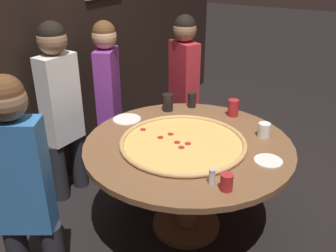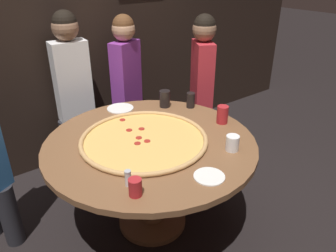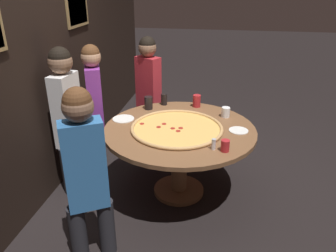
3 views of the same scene
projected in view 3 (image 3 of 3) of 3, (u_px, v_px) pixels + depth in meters
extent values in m
plane|color=black|center=(179.00, 191.00, 3.46)|extent=(24.00, 24.00, 0.00)
cube|color=black|center=(43.00, 65.00, 3.13)|extent=(6.40, 0.06, 2.60)
cube|color=#9E7F4C|center=(77.00, 8.00, 3.66)|extent=(0.52, 0.02, 0.40)
cube|color=slate|center=(78.00, 8.00, 3.66)|extent=(0.46, 0.01, 0.34)
cylinder|color=brown|center=(180.00, 130.00, 3.16)|extent=(1.46, 1.46, 0.04)
cylinder|color=brown|center=(179.00, 163.00, 3.31)|extent=(0.16, 0.16, 0.70)
cylinder|color=brown|center=(179.00, 190.00, 3.45)|extent=(0.52, 0.52, 0.04)
cylinder|color=#EAB75B|center=(177.00, 129.00, 3.12)|extent=(0.84, 0.84, 0.01)
torus|color=tan|center=(177.00, 128.00, 3.12)|extent=(0.88, 0.88, 0.03)
cylinder|color=#A8281E|center=(142.00, 124.00, 3.20)|extent=(0.04, 0.04, 0.00)
cylinder|color=#A8281E|center=(159.00, 127.00, 3.14)|extent=(0.04, 0.04, 0.00)
cylinder|color=#A8281E|center=(164.00, 124.00, 3.20)|extent=(0.04, 0.04, 0.00)
cylinder|color=#A8281E|center=(181.00, 128.00, 3.11)|extent=(0.04, 0.04, 0.00)
cylinder|color=#A8281E|center=(178.00, 131.00, 3.05)|extent=(0.04, 0.04, 0.00)
cylinder|color=#A8281E|center=(173.00, 128.00, 3.11)|extent=(0.04, 0.04, 0.00)
cylinder|color=#B22328|center=(225.00, 146.00, 2.71)|extent=(0.07, 0.07, 0.10)
cylinder|color=#B22328|center=(197.00, 101.00, 3.64)|extent=(0.09, 0.09, 0.14)
cylinder|color=black|center=(164.00, 99.00, 3.71)|extent=(0.07, 0.07, 0.13)
cylinder|color=black|center=(149.00, 103.00, 3.58)|extent=(0.09, 0.09, 0.14)
cylinder|color=white|center=(226.00, 112.00, 3.38)|extent=(0.09, 0.09, 0.10)
cylinder|color=white|center=(123.00, 119.00, 3.34)|extent=(0.22, 0.22, 0.01)
cylinder|color=white|center=(239.00, 131.00, 3.09)|extent=(0.18, 0.18, 0.01)
cylinder|color=silver|center=(214.00, 145.00, 2.74)|extent=(0.04, 0.04, 0.08)
cylinder|color=#B7B7BC|center=(214.00, 140.00, 2.72)|extent=(0.04, 0.04, 0.01)
cylinder|color=#232328|center=(80.00, 159.00, 3.56)|extent=(0.15, 0.15, 0.52)
cylinder|color=#232328|center=(69.00, 170.00, 3.35)|extent=(0.15, 0.15, 0.52)
cube|color=white|center=(67.00, 110.00, 3.20)|extent=(0.32, 0.19, 0.72)
sphere|color=#8C664C|center=(60.00, 62.00, 3.01)|extent=(0.22, 0.22, 0.22)
sphere|color=black|center=(60.00, 58.00, 2.99)|extent=(0.21, 0.21, 0.21)
cylinder|color=#232328|center=(107.00, 227.00, 2.61)|extent=(0.18, 0.18, 0.49)
cylinder|color=#232328|center=(78.00, 233.00, 2.54)|extent=(0.18, 0.18, 0.49)
cube|color=#3370B2|center=(85.00, 166.00, 2.33)|extent=(0.28, 0.33, 0.69)
sphere|color=#8C664C|center=(78.00, 107.00, 2.15)|extent=(0.21, 0.21, 0.21)
sphere|color=brown|center=(77.00, 101.00, 2.13)|extent=(0.20, 0.20, 0.20)
cylinder|color=#232328|center=(143.00, 126.00, 4.38)|extent=(0.18, 0.18, 0.50)
cylinder|color=#232328|center=(156.00, 131.00, 4.25)|extent=(0.18, 0.18, 0.50)
cube|color=red|center=(148.00, 85.00, 4.07)|extent=(0.28, 0.34, 0.70)
sphere|color=#8C664C|center=(147.00, 48.00, 3.88)|extent=(0.22, 0.22, 0.22)
sphere|color=black|center=(147.00, 45.00, 3.86)|extent=(0.20, 0.20, 0.20)
cylinder|color=#232328|center=(99.00, 140.00, 4.00)|extent=(0.17, 0.17, 0.49)
cylinder|color=#232328|center=(100.00, 149.00, 3.81)|extent=(0.17, 0.17, 0.49)
cube|color=purple|center=(95.00, 97.00, 3.66)|extent=(0.33, 0.26, 0.69)
sphere|color=tan|center=(91.00, 57.00, 3.47)|extent=(0.21, 0.21, 0.21)
sphere|color=brown|center=(90.00, 54.00, 3.46)|extent=(0.20, 0.20, 0.20)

